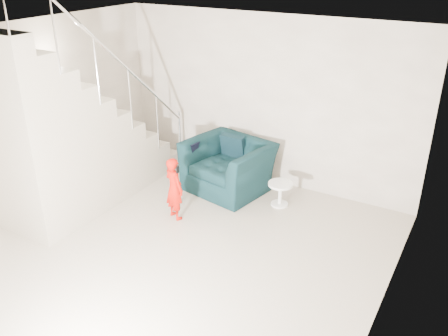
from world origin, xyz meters
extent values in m
plane|color=tan|center=(0.00, 0.00, 0.00)|extent=(5.50, 5.50, 0.00)
plane|color=silver|center=(0.00, 0.00, 2.70)|extent=(5.50, 5.50, 0.00)
plane|color=#A09282|center=(0.00, 2.75, 1.35)|extent=(5.00, 0.00, 5.00)
plane|color=#A09282|center=(-2.50, 0.00, 1.35)|extent=(0.00, 5.50, 5.50)
plane|color=#A09282|center=(2.50, 0.00, 1.35)|extent=(0.00, 5.50, 5.50)
imported|color=black|center=(-0.31, 2.13, 0.40)|extent=(1.41, 1.28, 0.80)
imported|color=#AA0A05|center=(-0.53, 0.97, 0.47)|extent=(0.40, 0.33, 0.93)
cylinder|color=white|center=(0.63, 2.05, 0.35)|extent=(0.37, 0.37, 0.04)
cylinder|color=white|center=(0.63, 2.05, 0.17)|extent=(0.06, 0.06, 0.33)
cylinder|color=white|center=(0.63, 2.05, 0.01)|extent=(0.26, 0.26, 0.03)
cube|color=#ADA089|center=(-2.00, 2.35, 0.14)|extent=(1.00, 0.30, 0.27)
cube|color=#ADA089|center=(-2.00, 2.05, 0.27)|extent=(1.00, 0.30, 0.54)
cube|color=#ADA089|center=(-2.00, 1.75, 0.41)|extent=(1.00, 0.30, 0.81)
cube|color=#ADA089|center=(-2.00, 1.45, 0.54)|extent=(1.00, 0.30, 1.08)
cube|color=#ADA089|center=(-2.00, 1.15, 0.68)|extent=(1.00, 0.30, 1.35)
cube|color=#ADA089|center=(-2.00, 0.85, 0.81)|extent=(1.00, 0.30, 1.62)
cube|color=#ADA089|center=(-2.00, 0.55, 0.95)|extent=(1.00, 0.30, 1.89)
cube|color=#ADA089|center=(-2.00, 0.25, 1.08)|extent=(1.00, 0.30, 2.16)
cube|color=#ADA089|center=(-2.00, -0.05, 1.22)|extent=(1.00, 0.30, 2.43)
cube|color=#ADA089|center=(-2.00, -0.35, 1.35)|extent=(1.00, 0.30, 2.70)
cylinder|color=silver|center=(-1.50, 1.00, 2.25)|extent=(0.04, 3.03, 2.73)
cylinder|color=silver|center=(-1.50, 2.50, 0.50)|extent=(0.04, 0.04, 1.00)
cube|color=black|center=(-0.37, 2.40, 0.64)|extent=(0.41, 0.19, 0.40)
cube|color=black|center=(-0.80, 2.05, 0.50)|extent=(0.05, 0.47, 0.52)
cube|color=black|center=(-0.42, 0.91, 0.81)|extent=(0.03, 0.05, 0.10)
camera|label=1|loc=(3.06, -3.82, 3.56)|focal=38.00mm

